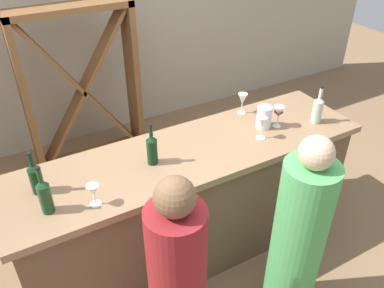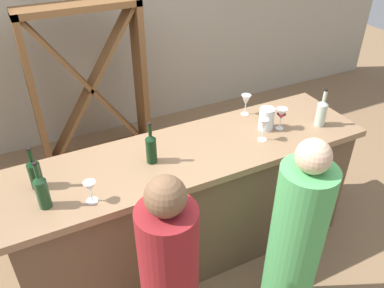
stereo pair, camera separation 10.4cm
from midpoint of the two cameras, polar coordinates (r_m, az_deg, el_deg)
name	(u,v)px [view 1 (the left image)]	position (r m, az deg, el deg)	size (l,w,h in m)	color
ground_plane	(192,250)	(3.32, -0.93, -15.19)	(12.00, 12.00, 0.00)	#846647
back_wall	(87,11)	(4.39, -15.66, 18.12)	(8.00, 0.10, 2.80)	#B2A893
bar_counter	(192,205)	(2.95, -1.02, -8.80)	(2.51, 0.68, 1.00)	brown
wine_rack	(82,90)	(4.02, -16.32, 7.51)	(1.12, 0.28, 1.62)	brown
wine_bottle_leftmost_dark_green	(36,177)	(2.43, -22.87, -4.50)	(0.07, 0.07, 0.28)	black
wine_bottle_second_left_olive_green	(45,195)	(2.27, -21.82, -6.92)	(0.07, 0.07, 0.30)	#193D1E
wine_bottle_center_dark_green	(152,148)	(2.49, -7.04, -0.65)	(0.07, 0.07, 0.29)	black
wine_bottle_second_right_clear_pale	(318,109)	(3.03, 16.83, 4.87)	(0.07, 0.07, 0.29)	#B7C6B2
wine_glass_near_left	(93,191)	(2.24, -15.40, -6.61)	(0.07, 0.07, 0.14)	white
wine_glass_near_center	(262,123)	(2.74, 9.09, 2.95)	(0.07, 0.07, 0.17)	white
wine_glass_near_right	(279,112)	(2.90, 11.45, 4.50)	(0.08, 0.08, 0.17)	white
wine_glass_far_left	(242,100)	(3.04, 6.36, 6.42)	(0.07, 0.07, 0.16)	white
water_pitcher	(264,117)	(2.89, 9.39, 3.87)	(0.11, 0.11, 0.17)	silver
person_center_guest	(298,240)	(2.58, 13.93, -13.45)	(0.41, 0.41, 1.41)	#4CA559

